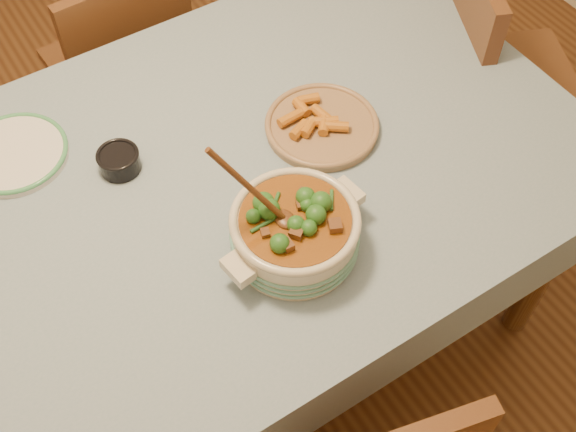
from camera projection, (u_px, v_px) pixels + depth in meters
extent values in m
plane|color=#472714|center=(241.00, 330.00, 2.22)|extent=(4.50, 4.50, 0.00)
cube|color=brown|center=(224.00, 184.00, 1.63)|extent=(1.60, 1.00, 0.05)
cube|color=#7E8FA4|center=(223.00, 176.00, 1.61)|extent=(1.68, 1.08, 0.01)
cylinder|color=brown|center=(547.00, 261.00, 1.95)|extent=(0.07, 0.07, 0.70)
cylinder|color=brown|center=(360.00, 75.00, 2.38)|extent=(0.07, 0.07, 0.70)
cylinder|color=beige|center=(295.00, 234.00, 1.45)|extent=(0.29, 0.29, 0.10)
torus|color=beige|center=(295.00, 220.00, 1.41)|extent=(0.26, 0.26, 0.02)
cube|color=beige|center=(347.00, 193.00, 1.49)|extent=(0.05, 0.07, 0.03)
cube|color=beige|center=(238.00, 269.00, 1.39)|extent=(0.05, 0.07, 0.03)
cylinder|color=brown|center=(295.00, 221.00, 1.42)|extent=(0.22, 0.22, 0.02)
cylinder|color=silver|center=(14.00, 154.00, 1.63)|extent=(0.30, 0.30, 0.02)
torus|color=#44965E|center=(13.00, 152.00, 1.62)|extent=(0.24, 0.24, 0.01)
cylinder|color=black|center=(119.00, 161.00, 1.60)|extent=(0.11, 0.11, 0.05)
torus|color=black|center=(117.00, 155.00, 1.58)|extent=(0.10, 0.10, 0.01)
cylinder|color=black|center=(118.00, 157.00, 1.59)|extent=(0.08, 0.08, 0.01)
cylinder|color=#916C50|center=(322.00, 127.00, 1.68)|extent=(0.28, 0.28, 0.02)
torus|color=#916C50|center=(322.00, 124.00, 1.67)|extent=(0.27, 0.27, 0.01)
cube|color=brown|center=(118.00, 64.00, 2.31)|extent=(0.40, 0.40, 0.04)
cube|color=brown|center=(132.00, 44.00, 2.06)|extent=(0.39, 0.05, 0.41)
cylinder|color=brown|center=(149.00, 63.00, 2.62)|extent=(0.04, 0.04, 0.41)
cylinder|color=brown|center=(65.00, 101.00, 2.51)|extent=(0.04, 0.04, 0.41)
cylinder|color=brown|center=(195.00, 118.00, 2.46)|extent=(0.04, 0.04, 0.41)
cylinder|color=brown|center=(108.00, 160.00, 2.35)|extent=(0.04, 0.04, 0.41)
cube|color=brown|center=(507.00, 85.00, 2.20)|extent=(0.56, 0.56, 0.04)
cube|color=brown|center=(460.00, 32.00, 1.99)|extent=(0.21, 0.41, 0.46)
cylinder|color=brown|center=(563.00, 172.00, 2.29)|extent=(0.04, 0.04, 0.46)
cylinder|color=brown|center=(525.00, 91.00, 2.50)|extent=(0.04, 0.04, 0.46)
cylinder|color=brown|center=(451.00, 185.00, 2.26)|extent=(0.04, 0.04, 0.46)
cylinder|color=brown|center=(422.00, 102.00, 2.47)|extent=(0.04, 0.04, 0.46)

